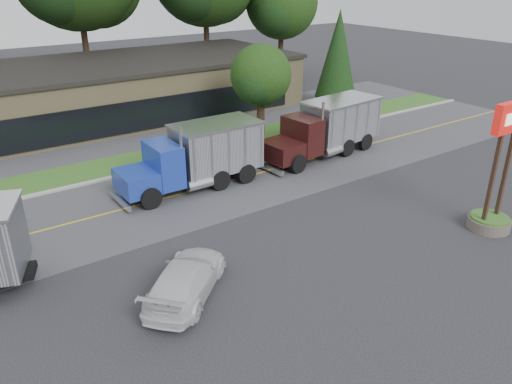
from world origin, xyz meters
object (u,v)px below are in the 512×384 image
Objects in this scene: dump_truck_blue at (199,155)px; rally_car at (186,279)px; dump_truck_maroon at (327,127)px; bilo_sign at (496,188)px.

dump_truck_blue reaches higher than rally_car.
dump_truck_maroon is (9.17, -0.14, 0.00)m from dump_truck_blue.
bilo_sign is 0.66× the size of dump_truck_maroon.
dump_truck_blue is 1.69× the size of rally_car.
bilo_sign is 1.24× the size of rally_car.
bilo_sign is at bearing 125.51° from dump_truck_blue.
dump_truck_blue is at bearing 125.57° from bilo_sign.
dump_truck_blue is 0.91× the size of dump_truck_maroon.
dump_truck_maroon is at bearing 179.09° from dump_truck_blue.
bilo_sign reaches higher than rally_car.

